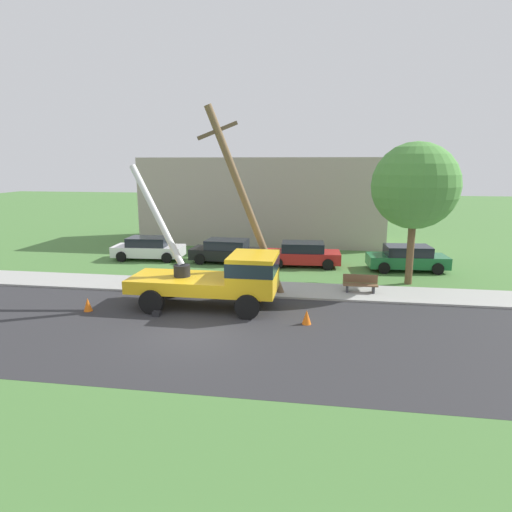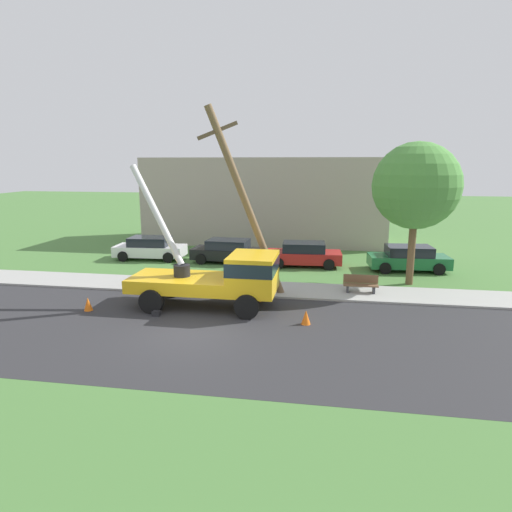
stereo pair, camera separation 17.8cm
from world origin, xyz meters
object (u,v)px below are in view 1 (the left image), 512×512
utility_truck (223,275)px  park_bench (360,284)px  parked_sedan_green (407,258)px  traffic_cone_ahead (307,317)px  parked_sedan_black (227,251)px  traffic_cone_curbside (258,295)px  parked_sedan_white (149,248)px  leaning_utility_pole (246,203)px  traffic_cone_behind (88,305)px  parked_sedan_red (303,254)px  roadside_tree_near (415,186)px

utility_truck → park_bench: 6.66m
parked_sedan_green → traffic_cone_ahead: bearing=-119.0°
traffic_cone_ahead → parked_sedan_black: parked_sedan_black is taller
traffic_cone_curbside → parked_sedan_black: 8.03m
parked_sedan_white → park_bench: parked_sedan_white is taller
utility_truck → leaning_utility_pole: leaning_utility_pole is taller
parked_sedan_white → traffic_cone_ahead: bearing=-44.1°
traffic_cone_behind → parked_sedan_red: 12.78m
traffic_cone_behind → park_bench: bearing=20.5°
utility_truck → traffic_cone_curbside: size_ratio=12.07×
utility_truck → parked_sedan_green: (8.88, 8.12, -0.70)m
traffic_cone_behind → parked_sedan_black: size_ratio=0.12×
parked_sedan_green → parked_sedan_red: bearing=178.1°
leaning_utility_pole → traffic_cone_curbside: bearing=-33.7°
traffic_cone_curbside → utility_truck: bearing=-140.6°
parked_sedan_white → parked_sedan_red: 9.79m
parked_sedan_white → park_bench: (12.75, -5.72, -0.25)m
roadside_tree_near → utility_truck: bearing=-148.8°
utility_truck → park_bench: bearing=26.6°
parked_sedan_white → parked_sedan_black: size_ratio=0.99×
utility_truck → traffic_cone_behind: (-5.46, -1.31, -1.13)m
traffic_cone_behind → traffic_cone_ahead: bearing=-0.9°
utility_truck → traffic_cone_curbside: utility_truck is taller
leaning_utility_pole → traffic_cone_ahead: (2.86, -2.95, -4.04)m
traffic_cone_curbside → parked_sedan_green: bearing=42.9°
traffic_cone_curbside → park_bench: (4.57, 1.85, 0.18)m
leaning_utility_pole → park_bench: 6.62m
utility_truck → leaning_utility_pole: (0.72, 1.50, 2.92)m
traffic_cone_ahead → traffic_cone_behind: same height
park_bench → parked_sedan_white: bearing=155.8°
roadside_tree_near → leaning_utility_pole: bearing=-154.9°
traffic_cone_curbside → traffic_cone_behind: bearing=-160.6°
leaning_utility_pole → parked_sedan_black: (-2.44, 7.01, -3.61)m
parked_sedan_white → parked_sedan_green: (15.74, -0.55, 0.00)m
traffic_cone_behind → parked_sedan_green: parked_sedan_green is taller
traffic_cone_ahead → parked_sedan_white: size_ratio=0.12×
parked_sedan_black → parked_sedan_green: size_ratio=1.00×
parked_sedan_white → parked_sedan_green: bearing=-2.0°
traffic_cone_curbside → parked_sedan_black: parked_sedan_black is taller
utility_truck → leaning_utility_pole: bearing=64.3°
utility_truck → traffic_cone_curbside: bearing=39.4°
parked_sedan_white → leaning_utility_pole: bearing=-43.4°
parked_sedan_white → traffic_cone_behind: bearing=-82.1°
traffic_cone_curbside → park_bench: park_bench is taller
parked_sedan_green → park_bench: (-2.99, -5.17, -0.25)m
leaning_utility_pole → utility_truck: bearing=-115.7°
parked_sedan_red → park_bench: (2.97, -5.37, -0.25)m
park_bench → parked_sedan_black: bearing=143.9°
traffic_cone_ahead → parked_sedan_black: (-5.30, 9.96, 0.43)m
leaning_utility_pole → traffic_cone_ahead: bearing=-45.9°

